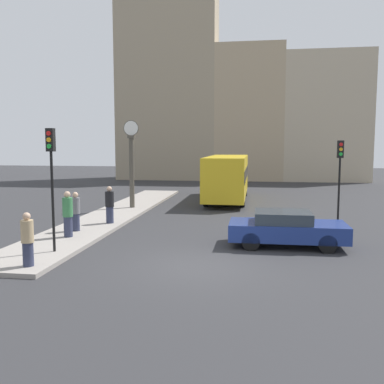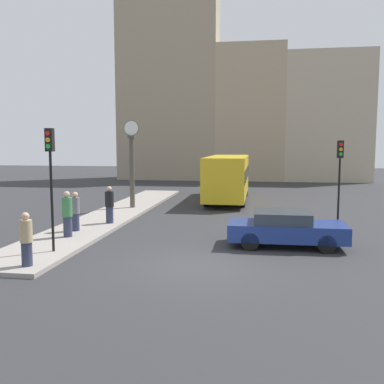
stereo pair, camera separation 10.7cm
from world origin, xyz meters
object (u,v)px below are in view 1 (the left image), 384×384
object	(u,v)px
pedestrian_black_jacket	(110,205)
pedestrian_green_hoodie	(68,214)
traffic_light_far	(340,166)
sedan_car	(286,228)
bus_distant	(227,175)
pedestrian_tan_coat	(28,240)
street_clock	(132,163)
pedestrian_grey_jacket	(76,211)
traffic_light_near	(51,164)

from	to	relation	value
pedestrian_black_jacket	pedestrian_green_hoodie	size ratio (longest dim) A/B	0.95
traffic_light_far	sedan_car	bearing A→B (deg)	-124.27
bus_distant	pedestrian_black_jacket	world-z (taller)	bus_distant
sedan_car	pedestrian_tan_coat	distance (m)	8.87
traffic_light_far	bus_distant	bearing A→B (deg)	121.29
street_clock	pedestrian_green_hoodie	bearing A→B (deg)	-91.43
sedan_car	pedestrian_green_hoodie	world-z (taller)	pedestrian_green_hoodie
pedestrian_black_jacket	pedestrian_grey_jacket	world-z (taller)	pedestrian_black_jacket
sedan_car	street_clock	bearing A→B (deg)	136.30
traffic_light_far	pedestrian_black_jacket	world-z (taller)	traffic_light_far
sedan_car	pedestrian_black_jacket	distance (m)	8.24
street_clock	pedestrian_green_hoodie	world-z (taller)	street_clock
pedestrian_black_jacket	pedestrian_green_hoodie	bearing A→B (deg)	-101.18
traffic_light_near	sedan_car	bearing A→B (deg)	17.92
pedestrian_grey_jacket	traffic_light_near	bearing A→B (deg)	-78.24
pedestrian_tan_coat	pedestrian_green_hoodie	bearing A→B (deg)	98.34
bus_distant	pedestrian_tan_coat	world-z (taller)	bus_distant
traffic_light_near	pedestrian_grey_jacket	bearing A→B (deg)	101.76
street_clock	pedestrian_black_jacket	xyz separation A→B (m)	(0.41, -4.98, -1.69)
pedestrian_tan_coat	traffic_light_far	bearing A→B (deg)	37.83
pedestrian_black_jacket	pedestrian_green_hoodie	world-z (taller)	pedestrian_green_hoodie
pedestrian_black_jacket	pedestrian_grey_jacket	distance (m)	2.09
sedan_car	pedestrian_grey_jacket	world-z (taller)	pedestrian_grey_jacket
sedan_car	pedestrian_tan_coat	xyz separation A→B (m)	(-7.76, -4.30, 0.27)
sedan_car	street_clock	xyz separation A→B (m)	(-8.15, 7.79, 2.00)
sedan_car	pedestrian_tan_coat	world-z (taller)	pedestrian_tan_coat
traffic_light_far	pedestrian_tan_coat	world-z (taller)	traffic_light_far
traffic_light_far	street_clock	world-z (taller)	street_clock
sedan_car	pedestrian_black_jacket	xyz separation A→B (m)	(-7.74, 2.81, 0.31)
sedan_car	bus_distant	world-z (taller)	bus_distant
traffic_light_far	pedestrian_black_jacket	xyz separation A→B (m)	(-10.23, -0.85, -1.81)
pedestrian_black_jacket	sedan_car	bearing A→B (deg)	-19.94
traffic_light_near	pedestrian_grey_jacket	size ratio (longest dim) A/B	2.52
traffic_light_near	bus_distant	bearing A→B (deg)	72.50
street_clock	pedestrian_green_hoodie	size ratio (longest dim) A/B	2.77
sedan_car	traffic_light_near	xyz separation A→B (m)	(-7.82, -2.53, 2.40)
pedestrian_green_hoodie	pedestrian_grey_jacket	world-z (taller)	pedestrian_green_hoodie
pedestrian_tan_coat	bus_distant	bearing A→B (deg)	74.41
traffic_light_near	traffic_light_far	size ratio (longest dim) A/B	1.05
sedan_car	street_clock	world-z (taller)	street_clock
street_clock	pedestrian_green_hoodie	distance (m)	8.23
pedestrian_green_hoodie	pedestrian_black_jacket	bearing A→B (deg)	78.82
pedestrian_green_hoodie	pedestrian_grey_jacket	bearing A→B (deg)	98.89
traffic_light_near	pedestrian_green_hoodie	size ratio (longest dim) A/B	2.30
bus_distant	pedestrian_grey_jacket	bearing A→B (deg)	-114.99
bus_distant	street_clock	world-z (taller)	street_clock
pedestrian_green_hoodie	pedestrian_grey_jacket	size ratio (longest dim) A/B	1.10
bus_distant	sedan_car	bearing A→B (deg)	-76.68
traffic_light_near	pedestrian_black_jacket	distance (m)	5.73
traffic_light_far	pedestrian_grey_jacket	size ratio (longest dim) A/B	2.40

